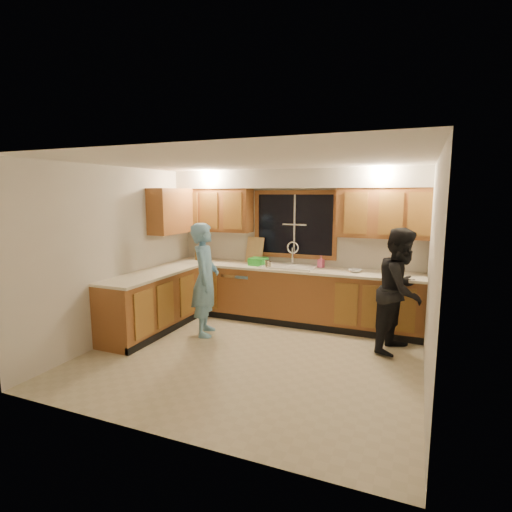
{
  "coord_description": "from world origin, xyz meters",
  "views": [
    {
      "loc": [
        1.96,
        -4.56,
        2.11
      ],
      "look_at": [
        -0.19,
        0.65,
        1.23
      ],
      "focal_mm": 28.0,
      "sensor_mm": 36.0,
      "label": 1
    }
  ],
  "objects_px": {
    "stove": "(127,313)",
    "knife_block": "(199,255)",
    "soap_bottle": "(321,262)",
    "bowl": "(355,271)",
    "dishwasher": "(242,293)",
    "woman": "(401,290)",
    "man": "(205,279)",
    "sink": "(289,270)",
    "dish_crate": "(258,262)"
  },
  "relations": [
    {
      "from": "stove",
      "to": "knife_block",
      "type": "distance_m",
      "value": 1.97
    },
    {
      "from": "soap_bottle",
      "to": "bowl",
      "type": "height_order",
      "value": "soap_bottle"
    },
    {
      "from": "dishwasher",
      "to": "woman",
      "type": "relative_size",
      "value": 0.49
    },
    {
      "from": "stove",
      "to": "soap_bottle",
      "type": "xyz_separation_m",
      "value": [
        2.29,
        1.99,
        0.57
      ]
    },
    {
      "from": "man",
      "to": "woman",
      "type": "distance_m",
      "value": 2.77
    },
    {
      "from": "sink",
      "to": "stove",
      "type": "bearing_deg",
      "value": -134.61
    },
    {
      "from": "dishwasher",
      "to": "man",
      "type": "distance_m",
      "value": 1.14
    },
    {
      "from": "man",
      "to": "dish_crate",
      "type": "relative_size",
      "value": 6.34
    },
    {
      "from": "stove",
      "to": "bowl",
      "type": "distance_m",
      "value": 3.43
    },
    {
      "from": "dish_crate",
      "to": "soap_bottle",
      "type": "bearing_deg",
      "value": 10.74
    },
    {
      "from": "woman",
      "to": "bowl",
      "type": "relative_size",
      "value": 8.65
    },
    {
      "from": "stove",
      "to": "man",
      "type": "distance_m",
      "value": 1.19
    },
    {
      "from": "knife_block",
      "to": "bowl",
      "type": "distance_m",
      "value": 2.8
    },
    {
      "from": "dishwasher",
      "to": "stove",
      "type": "bearing_deg",
      "value": -117.69
    },
    {
      "from": "sink",
      "to": "stove",
      "type": "xyz_separation_m",
      "value": [
        -1.8,
        -1.82,
        -0.41
      ]
    },
    {
      "from": "woman",
      "to": "knife_block",
      "type": "distance_m",
      "value": 3.57
    },
    {
      "from": "knife_block",
      "to": "dishwasher",
      "type": "bearing_deg",
      "value": -0.39
    },
    {
      "from": "sink",
      "to": "knife_block",
      "type": "bearing_deg",
      "value": 178.02
    },
    {
      "from": "stove",
      "to": "dish_crate",
      "type": "relative_size",
      "value": 3.37
    },
    {
      "from": "man",
      "to": "soap_bottle",
      "type": "bearing_deg",
      "value": -71.39
    },
    {
      "from": "dishwasher",
      "to": "dish_crate",
      "type": "height_order",
      "value": "dish_crate"
    },
    {
      "from": "knife_block",
      "to": "soap_bottle",
      "type": "xyz_separation_m",
      "value": [
        2.22,
        0.11,
        -0.0
      ]
    },
    {
      "from": "soap_bottle",
      "to": "woman",
      "type": "bearing_deg",
      "value": -32.34
    },
    {
      "from": "dishwasher",
      "to": "bowl",
      "type": "distance_m",
      "value": 1.99
    },
    {
      "from": "dish_crate",
      "to": "bowl",
      "type": "bearing_deg",
      "value": 0.26
    },
    {
      "from": "sink",
      "to": "knife_block",
      "type": "height_order",
      "value": "sink"
    },
    {
      "from": "man",
      "to": "woman",
      "type": "relative_size",
      "value": 1.01
    },
    {
      "from": "sink",
      "to": "dishwasher",
      "type": "relative_size",
      "value": 1.05
    },
    {
      "from": "stove",
      "to": "woman",
      "type": "bearing_deg",
      "value": 18.37
    },
    {
      "from": "stove",
      "to": "soap_bottle",
      "type": "distance_m",
      "value": 3.09
    },
    {
      "from": "sink",
      "to": "knife_block",
      "type": "relative_size",
      "value": 4.33
    },
    {
      "from": "woman",
      "to": "man",
      "type": "bearing_deg",
      "value": 116.61
    },
    {
      "from": "woman",
      "to": "stove",
      "type": "bearing_deg",
      "value": 126.23
    },
    {
      "from": "dishwasher",
      "to": "knife_block",
      "type": "xyz_separation_m",
      "value": [
        -0.88,
        0.07,
        0.61
      ]
    },
    {
      "from": "stove",
      "to": "dish_crate",
      "type": "xyz_separation_m",
      "value": [
        1.26,
        1.8,
        0.53
      ]
    },
    {
      "from": "sink",
      "to": "stove",
      "type": "height_order",
      "value": "sink"
    },
    {
      "from": "man",
      "to": "knife_block",
      "type": "xyz_separation_m",
      "value": [
        -0.76,
        1.12,
        0.17
      ]
    },
    {
      "from": "knife_block",
      "to": "bowl",
      "type": "xyz_separation_m",
      "value": [
        2.8,
        -0.08,
        -0.08
      ]
    },
    {
      "from": "stove",
      "to": "dish_crate",
      "type": "distance_m",
      "value": 2.26
    },
    {
      "from": "knife_block",
      "to": "sink",
      "type": "bearing_deg",
      "value": 2.46
    },
    {
      "from": "stove",
      "to": "knife_block",
      "type": "relative_size",
      "value": 4.53
    },
    {
      "from": "woman",
      "to": "knife_block",
      "type": "xyz_separation_m",
      "value": [
        -3.5,
        0.7,
        0.18
      ]
    },
    {
      "from": "soap_bottle",
      "to": "dishwasher",
      "type": "bearing_deg",
      "value": -172.31
    },
    {
      "from": "man",
      "to": "soap_bottle",
      "type": "distance_m",
      "value": 1.92
    },
    {
      "from": "dishwasher",
      "to": "knife_block",
      "type": "relative_size",
      "value": 4.13
    },
    {
      "from": "stove",
      "to": "dish_crate",
      "type": "bearing_deg",
      "value": 54.85
    },
    {
      "from": "man",
      "to": "bowl",
      "type": "height_order",
      "value": "man"
    },
    {
      "from": "sink",
      "to": "dish_crate",
      "type": "xyz_separation_m",
      "value": [
        -0.54,
        -0.03,
        0.12
      ]
    },
    {
      "from": "dishwasher",
      "to": "bowl",
      "type": "relative_size",
      "value": 4.23
    },
    {
      "from": "man",
      "to": "soap_bottle",
      "type": "height_order",
      "value": "man"
    }
  ]
}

